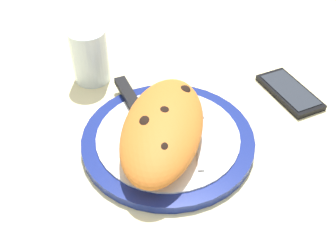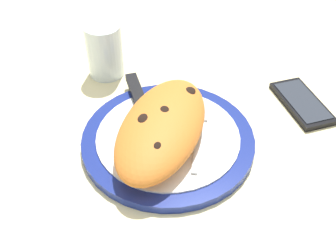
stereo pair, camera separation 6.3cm
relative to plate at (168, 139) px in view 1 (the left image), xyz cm
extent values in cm
cube|color=beige|center=(0.00, 0.00, -2.32)|extent=(150.00, 150.00, 3.00)
cylinder|color=navy|center=(0.00, 0.00, -0.11)|extent=(27.37, 27.37, 1.42)
cylinder|color=white|center=(0.00, 0.00, 0.75)|extent=(22.69, 22.69, 0.30)
ellipsoid|color=orange|center=(-1.08, 0.87, 3.60)|extent=(26.09, 17.45, 5.40)
ellipsoid|color=black|center=(-1.96, 3.31, 5.73)|extent=(2.80, 2.14, 0.98)
ellipsoid|color=black|center=(5.78, -3.02, 5.18)|extent=(3.03, 2.62, 0.91)
ellipsoid|color=black|center=(-0.19, 0.53, 5.89)|extent=(2.90, 2.48, 0.94)
ellipsoid|color=black|center=(-6.82, 1.04, 5.57)|extent=(2.40, 1.84, 0.78)
cube|color=silver|center=(-2.09, -4.69, 1.10)|extent=(11.49, 1.75, 0.40)
cube|color=silver|center=(5.62, -5.26, 1.10)|extent=(4.15, 2.49, 0.40)
cube|color=silver|center=(-1.82, 2.02, 1.10)|extent=(13.54, 6.15, 0.40)
cube|color=black|center=(9.59, 6.09, 1.50)|extent=(10.49, 5.39, 1.20)
cube|color=black|center=(11.01, -22.94, -0.32)|extent=(14.12, 10.29, 1.00)
cube|color=#2D333D|center=(11.01, -22.94, 0.26)|extent=(12.36, 8.88, 0.16)
cylinder|color=silver|center=(18.38, 13.10, 4.29)|extent=(6.70, 6.70, 10.22)
cylinder|color=silver|center=(18.38, 13.10, 1.92)|extent=(6.16, 6.16, 5.09)
camera|label=1|loc=(-46.36, 3.17, 46.07)|focal=44.00mm
camera|label=2|loc=(-46.36, -3.16, 46.07)|focal=44.00mm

